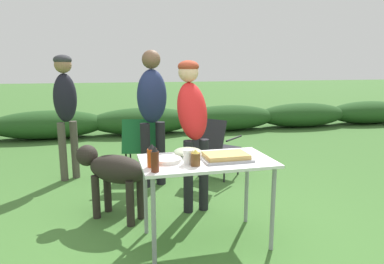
% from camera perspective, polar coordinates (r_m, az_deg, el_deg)
% --- Properties ---
extents(ground_plane, '(60.00, 60.00, 0.00)m').
position_cam_1_polar(ground_plane, '(3.16, 2.31, -17.63)').
color(ground_plane, '#3D6B2D').
extents(shrub_hedge, '(14.40, 0.90, 0.59)m').
position_cam_1_polar(shrub_hedge, '(7.76, -8.07, 1.84)').
color(shrub_hedge, '#234C1E').
rests_on(shrub_hedge, ground).
extents(folding_table, '(1.10, 0.64, 0.74)m').
position_cam_1_polar(folding_table, '(2.90, 2.41, -6.06)').
color(folding_table, white).
rests_on(folding_table, ground).
extents(food_tray, '(0.40, 0.28, 0.06)m').
position_cam_1_polar(food_tray, '(2.88, 5.67, -4.13)').
color(food_tray, '#9E9EA3').
rests_on(food_tray, folding_table).
extents(plate_stack, '(0.23, 0.23, 0.03)m').
position_cam_1_polar(plate_stack, '(2.81, -4.10, -4.68)').
color(plate_stack, white).
rests_on(plate_stack, folding_table).
extents(mixing_bowl, '(0.25, 0.25, 0.07)m').
position_cam_1_polar(mixing_bowl, '(3.00, -0.71, -3.31)').
color(mixing_bowl, '#ADBC99').
rests_on(mixing_bowl, folding_table).
extents(paper_cup_stack, '(0.08, 0.08, 0.12)m').
position_cam_1_polar(paper_cup_stack, '(2.74, -0.64, -4.14)').
color(paper_cup_stack, white).
rests_on(paper_cup_stack, folding_table).
extents(beer_bottle, '(0.08, 0.08, 0.13)m').
position_cam_1_polar(beer_bottle, '(2.69, 0.58, -4.37)').
color(beer_bottle, brown).
rests_on(beer_bottle, folding_table).
extents(bbq_sauce_bottle, '(0.06, 0.06, 0.20)m').
position_cam_1_polar(bbq_sauce_bottle, '(2.54, -6.20, -4.57)').
color(bbq_sauce_bottle, '#562314').
rests_on(bbq_sauce_bottle, folding_table).
extents(hot_sauce_bottle, '(0.08, 0.08, 0.18)m').
position_cam_1_polar(hot_sauce_bottle, '(2.67, -6.68, -4.00)').
color(hot_sauce_bottle, '#CC4214').
rests_on(hot_sauce_bottle, folding_table).
extents(standing_person_in_dark_puffer, '(0.36, 0.47, 1.57)m').
position_cam_1_polar(standing_person_in_dark_puffer, '(3.56, 0.03, 2.77)').
color(standing_person_in_dark_puffer, black).
rests_on(standing_person_in_dark_puffer, ground).
extents(standing_person_in_red_jacket, '(0.44, 0.38, 1.70)m').
position_cam_1_polar(standing_person_in_red_jacket, '(4.26, -6.66, 4.31)').
color(standing_person_in_red_jacket, black).
rests_on(standing_person_in_red_jacket, ground).
extents(standing_person_with_beanie, '(0.38, 0.35, 1.65)m').
position_cam_1_polar(standing_person_with_beanie, '(4.77, -20.35, 4.84)').
color(standing_person_with_beanie, '#4C473D').
rests_on(standing_person_with_beanie, ground).
extents(dog, '(0.83, 0.69, 0.72)m').
position_cam_1_polar(dog, '(3.51, -13.15, -6.34)').
color(dog, '#28231E').
rests_on(dog, ground).
extents(camp_chair_green_behind_table, '(0.75, 0.74, 0.83)m').
position_cam_1_polar(camp_chair_green_behind_table, '(4.64, 3.85, -2.09)').
color(camp_chair_green_behind_table, '#232328').
rests_on(camp_chair_green_behind_table, ground).
extents(camp_chair_near_hedge, '(0.58, 0.67, 0.83)m').
position_cam_1_polar(camp_chair_near_hedge, '(4.68, -8.42, -2.06)').
color(camp_chair_near_hedge, '#19602D').
rests_on(camp_chair_near_hedge, ground).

